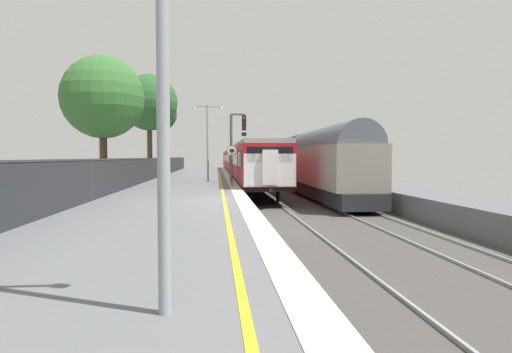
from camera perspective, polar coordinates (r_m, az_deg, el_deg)
ground at (r=18.12m, az=5.43°, el=-4.82°), size 17.40×110.00×1.21m
commuter_train_at_platform at (r=54.63m, az=-2.23°, el=2.06°), size 2.83×64.15×3.81m
freight_train_adjacent_track at (r=42.61m, az=4.01°, el=2.12°), size 2.60×45.21×4.43m
signal_gantry at (r=29.70m, az=-2.62°, el=4.76°), size 1.10×0.24×4.57m
speed_limit_sign at (r=25.70m, az=-3.10°, el=2.09°), size 0.59×0.08×2.36m
platform_lamp_near at (r=5.09m, az=-11.86°, el=19.30°), size 2.00×0.20×5.35m
platform_lamp_mid at (r=30.44m, az=-6.19°, el=5.12°), size 2.00×0.20×5.19m
platform_back_fence at (r=18.32m, az=-20.28°, el=-0.28°), size 0.07×99.00×1.63m
background_tree_left at (r=37.44m, az=-13.54°, el=8.95°), size 4.53×4.53×8.35m
background_tree_centre at (r=55.89m, az=-12.19°, el=7.63°), size 3.99×3.99×8.88m
background_tree_right at (r=26.51m, az=-19.04°, el=9.15°), size 4.54×4.54×7.26m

